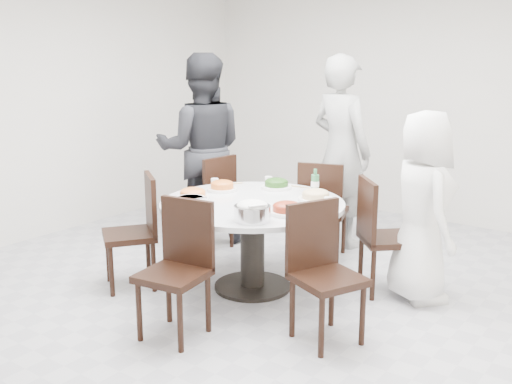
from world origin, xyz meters
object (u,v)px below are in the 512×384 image
Objects in this scene: chair_ne at (388,236)px; chair_se at (328,276)px; chair_nw at (207,202)px; chair_n at (324,209)px; diner_right at (422,207)px; dining_table at (252,245)px; diner_middle at (341,152)px; soup_bowl at (190,202)px; rice_bowl at (252,213)px; beverage_bottle at (315,182)px; chair_s at (173,272)px; diner_left at (201,149)px; chair_sw at (129,232)px.

chair_se is at bearing 139.03° from chair_ne.
chair_n is at bearing 118.48° from chair_nw.
dining_table is at bearing 72.00° from diner_right.
chair_n is 1.72m from chair_se.
soup_bowl is (-0.28, -1.91, -0.17)m from diner_middle.
diner_middle is 1.98m from rice_bowl.
beverage_bottle reaches higher than dining_table.
chair_s is 2.27m from diner_left.
rice_bowl is at bearing 113.79° from chair_se.
diner_left is at bearing 148.29° from dining_table.
diner_middle is (-1.20, 0.85, 0.20)m from diner_right.
diner_right is (1.11, -0.39, 0.28)m from chair_n.
diner_middle reaches higher than diner_right.
chair_se is at bearing 102.85° from chair_n.
diner_right reaches higher than rice_bowl.
diner_middle is at bearing -97.75° from chair_n.
soup_bowl is (0.70, -0.99, 0.31)m from chair_nw.
chair_ne is at bearing 33.35° from dining_table.
diner_left is (-1.22, -0.73, 0.00)m from diner_middle.
chair_n is 1.17m from chair_nw.
rice_bowl is (-0.84, -1.09, 0.05)m from diner_right.
chair_sw is (-1.77, -1.19, 0.00)m from chair_ne.
dining_table is 1.07m from chair_se.
chair_n is 0.63× the size of diner_right.
dining_table is 6.36× the size of soup_bowl.
chair_ne is 1.00× the size of chair_n.
chair_s is at bearing 85.91° from diner_left.
chair_n is at bearing 24.27° from diner_right.
chair_s is at bearing 146.12° from chair_se.
beverage_bottle is at bearing 53.57° from diner_right.
beverage_bottle is at bearing 92.50° from rice_bowl.
diner_left is at bearing 142.38° from rice_bowl.
chair_se is 2.22m from diner_middle.
chair_sw and chair_se have the same top height.
chair_sw is at bearing 117.49° from chair_se.
dining_table is 1.58× the size of chair_s.
diner_right is at bearing 142.11° from chair_n.
chair_ne and chair_se have the same top height.
chair_nw is (-1.00, 0.58, 0.10)m from dining_table.
diner_right is at bearing 47.80° from chair_s.
diner_right reaches higher than soup_bowl.
chair_ne is at bearing 135.38° from chair_n.
chair_sw is (-0.92, -1.61, 0.00)m from chair_n.
chair_n reaches higher than soup_bowl.
diner_middle is at bearing 8.05° from diner_right.
diner_left is (-0.23, 0.19, 0.49)m from chair_nw.
chair_se is 1.21m from beverage_bottle.
rice_bowl is (0.35, -1.94, -0.15)m from diner_middle.
chair_ne is 1.05m from chair_se.
chair_ne is 3.58× the size of rice_bowl.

